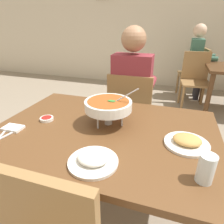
# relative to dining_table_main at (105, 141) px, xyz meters

# --- Properties ---
(ground_plane) EXTENTS (16.00, 16.00, 0.00)m
(ground_plane) POSITION_rel_dining_table_main_xyz_m (0.00, 0.00, -0.63)
(ground_plane) COLOR gray
(cafe_rear_partition) EXTENTS (10.00, 0.10, 3.00)m
(cafe_rear_partition) POSITION_rel_dining_table_main_xyz_m (0.00, 3.54, 0.87)
(cafe_rear_partition) COLOR beige
(cafe_rear_partition) RESTS_ON ground_plane
(dining_table_main) EXTENTS (1.37, 0.97, 0.72)m
(dining_table_main) POSITION_rel_dining_table_main_xyz_m (0.00, 0.00, 0.00)
(dining_table_main) COLOR brown
(dining_table_main) RESTS_ON ground_plane
(chair_diner_main) EXTENTS (0.44, 0.44, 0.90)m
(chair_diner_main) POSITION_rel_dining_table_main_xyz_m (-0.00, 0.77, -0.12)
(chair_diner_main) COLOR olive
(chair_diner_main) RESTS_ON ground_plane
(diner_main) EXTENTS (0.40, 0.45, 1.31)m
(diner_main) POSITION_rel_dining_table_main_xyz_m (0.00, 0.80, 0.12)
(diner_main) COLOR #2D2D38
(diner_main) RESTS_ON ground_plane
(curry_bowl) EXTENTS (0.33, 0.30, 0.26)m
(curry_bowl) POSITION_rel_dining_table_main_xyz_m (0.00, 0.07, 0.22)
(curry_bowl) COLOR silver
(curry_bowl) RESTS_ON dining_table_main
(rice_plate) EXTENTS (0.24, 0.24, 0.06)m
(rice_plate) POSITION_rel_dining_table_main_xyz_m (0.06, -0.32, 0.11)
(rice_plate) COLOR white
(rice_plate) RESTS_ON dining_table_main
(appetizer_plate) EXTENTS (0.24, 0.24, 0.06)m
(appetizer_plate) POSITION_rel_dining_table_main_xyz_m (0.48, -0.03, 0.11)
(appetizer_plate) COLOR white
(appetizer_plate) RESTS_ON dining_table_main
(sauce_dish) EXTENTS (0.09, 0.09, 0.02)m
(sauce_dish) POSITION_rel_dining_table_main_xyz_m (-0.42, -0.01, 0.10)
(sauce_dish) COLOR white
(sauce_dish) RESTS_ON dining_table_main
(napkin_folded) EXTENTS (0.12, 0.08, 0.02)m
(napkin_folded) POSITION_rel_dining_table_main_xyz_m (-0.54, -0.18, 0.10)
(napkin_folded) COLOR white
(napkin_folded) RESTS_ON dining_table_main
(fork_utensil) EXTENTS (0.07, 0.16, 0.01)m
(fork_utensil) POSITION_rel_dining_table_main_xyz_m (-0.56, -0.23, 0.10)
(fork_utensil) COLOR silver
(fork_utensil) RESTS_ON dining_table_main
(spoon_utensil) EXTENTS (0.05, 0.17, 0.01)m
(spoon_utensil) POSITION_rel_dining_table_main_xyz_m (-0.51, -0.23, 0.10)
(spoon_utensil) COLOR silver
(spoon_utensil) RESTS_ON dining_table_main
(drink_glass) EXTENTS (0.07, 0.07, 0.13)m
(drink_glass) POSITION_rel_dining_table_main_xyz_m (0.55, -0.28, 0.15)
(drink_glass) COLOR silver
(drink_glass) RESTS_ON dining_table_main
(chair_bg_left) EXTENTS (0.50, 0.50, 0.90)m
(chair_bg_left) POSITION_rel_dining_table_main_xyz_m (0.77, 2.90, -0.12)
(chair_bg_left) COLOR olive
(chair_bg_left) RESTS_ON ground_plane
(chair_bg_right) EXTENTS (0.49, 0.49, 0.90)m
(chair_bg_right) POSITION_rel_dining_table_main_xyz_m (0.71, 2.40, -0.12)
(chair_bg_right) COLOR olive
(chair_bg_right) RESTS_ON ground_plane
(patron_bg_left) EXTENTS (0.45, 0.40, 1.31)m
(patron_bg_left) POSITION_rel_dining_table_main_xyz_m (0.73, 2.85, 0.12)
(patron_bg_left) COLOR #2D2D38
(patron_bg_left) RESTS_ON ground_plane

